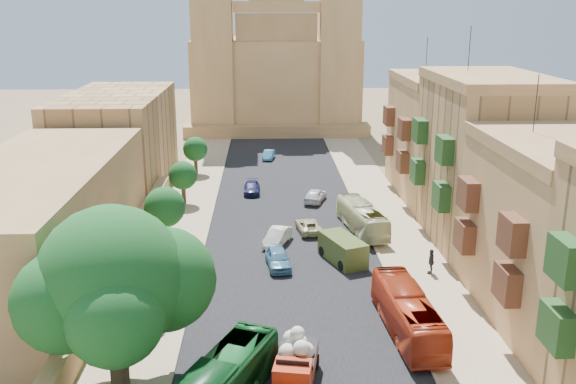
{
  "coord_description": "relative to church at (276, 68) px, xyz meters",
  "views": [
    {
      "loc": [
        -1.93,
        -25.42,
        18.86
      ],
      "look_at": [
        0.0,
        26.0,
        4.0
      ],
      "focal_mm": 40.0,
      "sensor_mm": 36.0,
      "label": 1
    }
  ],
  "objects": [
    {
      "name": "car_white_a",
      "position": [
        -0.95,
        -54.29,
        -8.86
      ],
      "size": [
        2.65,
        4.22,
        1.31
      ],
      "primitive_type": "imported",
      "rotation": [
        0.0,
        0.0,
        -0.34
      ],
      "color": "white",
      "rests_on": "ground"
    },
    {
      "name": "ficus_tree",
      "position": [
        -9.41,
        -74.61,
        -3.78
      ],
      "size": [
        9.7,
        8.93,
        9.7
      ],
      "color": "#3B2D1D",
      "rests_on": "ground"
    },
    {
      "name": "church",
      "position": [
        0.0,
        0.0,
        0.0
      ],
      "size": [
        28.0,
        22.5,
        36.3
      ],
      "color": "#AD804E",
      "rests_on": "ground"
    },
    {
      "name": "townhouse_c",
      "position": [
        15.95,
        -53.61,
        -2.61
      ],
      "size": [
        9.0,
        14.0,
        17.4
      ],
      "color": "tan",
      "rests_on": "ground"
    },
    {
      "name": "sidewalk_west",
      "position": [
        -9.5,
        -48.61,
        -9.51
      ],
      "size": [
        5.0,
        140.0,
        0.01
      ],
      "primitive_type": "cube",
      "color": "tan",
      "rests_on": "ground"
    },
    {
      "name": "street_tree_c",
      "position": [
        -10.0,
        -42.61,
        -6.61
      ],
      "size": [
        2.83,
        2.83,
        4.35
      ],
      "color": "#3B2D1D",
      "rests_on": "ground"
    },
    {
      "name": "bus_cream_east",
      "position": [
        6.5,
        -51.37,
        -8.29
      ],
      "size": [
        3.6,
        9.01,
        2.45
      ],
      "primitive_type": "imported",
      "rotation": [
        0.0,
        0.0,
        3.32
      ],
      "color": "beige",
      "rests_on": "ground"
    },
    {
      "name": "west_building_mid",
      "position": [
        -18.0,
        -34.61,
        -4.52
      ],
      "size": [
        10.0,
        22.0,
        10.0
      ],
      "primitive_type": "cube",
      "color": "tan",
      "rests_on": "ground"
    },
    {
      "name": "townhouse_d",
      "position": [
        15.95,
        -39.61,
        -3.36
      ],
      "size": [
        9.0,
        14.0,
        15.9
      ],
      "color": "#AD804E",
      "rests_on": "ground"
    },
    {
      "name": "road_surface",
      "position": [
        0.0,
        -48.61,
        -9.51
      ],
      "size": [
        14.0,
        140.0,
        0.01
      ],
      "primitive_type": "cube",
      "color": "black",
      "rests_on": "ground"
    },
    {
      "name": "pedestrian_a",
      "position": [
        7.5,
        -67.34,
        -8.76
      ],
      "size": [
        0.62,
        0.47,
        1.51
      ],
      "primitive_type": "imported",
      "rotation": [
        0.0,
        0.0,
        2.92
      ],
      "color": "#282529",
      "rests_on": "ground"
    },
    {
      "name": "olive_pickup",
      "position": [
        4.0,
        -58.15,
        -8.58
      ],
      "size": [
        3.56,
        5.06,
        1.92
      ],
      "color": "#404F1D",
      "rests_on": "ground"
    },
    {
      "name": "street_tree_a",
      "position": [
        -10.0,
        -66.61,
        -6.09
      ],
      "size": [
        3.33,
        3.33,
        5.12
      ],
      "color": "#3B2D1D",
      "rests_on": "ground"
    },
    {
      "name": "west_building_low",
      "position": [
        -18.0,
        -60.61,
        -5.32
      ],
      "size": [
        10.0,
        28.0,
        8.4
      ],
      "primitive_type": "cube",
      "color": "#996F43",
      "rests_on": "ground"
    },
    {
      "name": "car_blue_b",
      "position": [
        -1.41,
        -23.36,
        -8.94
      ],
      "size": [
        1.75,
        3.62,
        1.14
      ],
      "primitive_type": "imported",
      "rotation": [
        0.0,
        0.0,
        -0.16
      ],
      "color": "#4391BC",
      "rests_on": "ground"
    },
    {
      "name": "car_dkblue",
      "position": [
        -3.3,
        -39.12,
        -8.92
      ],
      "size": [
        1.69,
        4.12,
        1.19
      ],
      "primitive_type": "imported",
      "rotation": [
        0.0,
        0.0,
        -0.0
      ],
      "color": "#131540",
      "rests_on": "ground"
    },
    {
      "name": "bus_red_east",
      "position": [
        6.5,
        -69.63,
        -8.19
      ],
      "size": [
        2.85,
        9.62,
        2.64
      ],
      "primitive_type": "imported",
      "rotation": [
        0.0,
        0.0,
        3.21
      ],
      "color": "#AB3015",
      "rests_on": "ground"
    },
    {
      "name": "street_tree_d",
      "position": [
        -10.0,
        -30.61,
        -6.57
      ],
      "size": [
        2.87,
        2.87,
        4.41
      ],
      "color": "#3B2D1D",
      "rests_on": "ground"
    },
    {
      "name": "car_cream",
      "position": [
        1.83,
        -51.4,
        -8.95
      ],
      "size": [
        2.42,
        4.31,
        1.14
      ],
      "primitive_type": "imported",
      "rotation": [
        0.0,
        0.0,
        3.28
      ],
      "color": "tan",
      "rests_on": "ground"
    },
    {
      "name": "red_truck",
      "position": [
        -0.46,
        -75.06,
        -8.19
      ],
      "size": [
        2.84,
        5.41,
        3.02
      ],
      "color": "#B52A0D",
      "rests_on": "ground"
    },
    {
      "name": "car_white_b",
      "position": [
        3.11,
        -42.44,
        -8.82
      ],
      "size": [
        2.83,
        4.36,
        1.38
      ],
      "primitive_type": "imported",
      "rotation": [
        0.0,
        0.0,
        2.82
      ],
      "color": "silver",
      "rests_on": "ground"
    },
    {
      "name": "west_wall",
      "position": [
        -12.5,
        -58.61,
        -8.62
      ],
      "size": [
        1.0,
        40.0,
        1.8
      ],
      "primitive_type": "cube",
      "color": "#AD804E",
      "rests_on": "ground"
    },
    {
      "name": "car_blue_a",
      "position": [
        -1.0,
        -59.18,
        -8.81
      ],
      "size": [
        2.13,
        4.3,
        1.41
      ],
      "primitive_type": "imported",
      "rotation": [
        0.0,
        0.0,
        0.12
      ],
      "color": "teal",
      "rests_on": "ground"
    },
    {
      "name": "townhouse_b",
      "position": [
        15.95,
        -67.61,
        -3.86
      ],
      "size": [
        9.0,
        14.0,
        14.9
      ],
      "color": "#AD804E",
      "rests_on": "ground"
    },
    {
      "name": "kerb_east",
      "position": [
        7.0,
        -48.61,
        -9.46
      ],
      "size": [
        0.25,
        140.0,
        0.12
      ],
      "primitive_type": "cube",
      "color": "tan",
      "rests_on": "ground"
    },
    {
      "name": "pedestrian_c",
      "position": [
        10.19,
        -60.8,
        -8.56
      ],
      "size": [
        0.74,
        1.2,
        1.91
      ],
      "primitive_type": "imported",
      "rotation": [
        0.0,
        0.0,
        4.45
      ],
      "color": "#313034",
      "rests_on": "ground"
    },
    {
      "name": "sidewalk_east",
      "position": [
        9.5,
        -48.61,
        -9.51
      ],
      "size": [
        5.0,
        140.0,
        0.01
      ],
      "primitive_type": "cube",
      "color": "tan",
      "rests_on": "ground"
    },
    {
      "name": "kerb_west",
      "position": [
        -7.0,
        -48.61,
        -9.46
      ],
      "size": [
        0.25,
        140.0,
        0.12
      ],
      "primitive_type": "cube",
      "color": "tan",
      "rests_on": "ground"
    },
    {
      "name": "street_tree_b",
      "position": [
        -10.0,
        -54.61,
        -6.11
      ],
      "size": [
        3.3,
        3.3,
        5.08
      ],
      "color": "#3B2D1D",
      "rests_on": "ground"
    }
  ]
}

